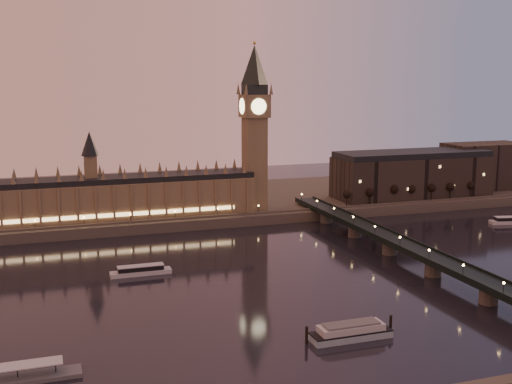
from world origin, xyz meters
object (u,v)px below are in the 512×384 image
Objects in this scene: cruise_boat_b at (510,221)px; moored_barge at (351,332)px; cruise_boat_a at (141,271)px; pontoon_pier at (1,379)px.

moored_barge is (-172.90, -126.59, 0.58)m from cruise_boat_b.
cruise_boat_b reaches higher than cruise_boat_a.
cruise_boat_a is at bearing 59.35° from pontoon_pier.
cruise_boat_b is 310.43m from pontoon_pier.
moored_barge is 112.08m from pontoon_pier.
cruise_boat_a is 1.10× the size of cruise_boat_b.
cruise_boat_a is 111.69m from moored_barge.
pontoon_pier reaches higher than cruise_boat_b.
cruise_boat_b is 0.76× the size of moored_barge.
pontoon_pier is at bearing -120.34° from cruise_boat_a.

